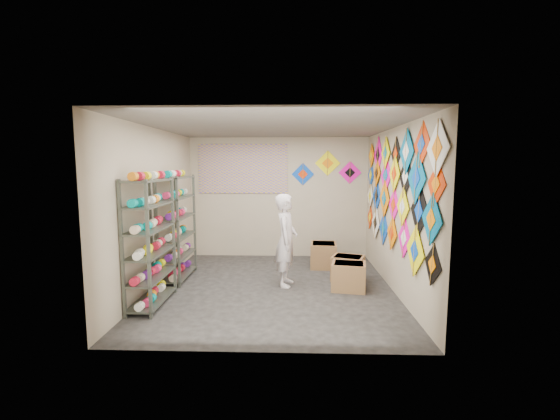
{
  "coord_description": "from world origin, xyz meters",
  "views": [
    {
      "loc": [
        0.32,
        -6.2,
        2.08
      ],
      "look_at": [
        0.1,
        0.3,
        1.3
      ],
      "focal_mm": 24.0,
      "sensor_mm": 36.0,
      "label": 1
    }
  ],
  "objects_px": {
    "shelf_rack_front": "(150,242)",
    "shelf_rack_back": "(177,228)",
    "carton_b": "(348,268)",
    "carton_a": "(349,276)",
    "carton_c": "(323,255)",
    "shopkeeper": "(286,240)"
  },
  "relations": [
    {
      "from": "shelf_rack_back",
      "to": "shopkeeper",
      "type": "height_order",
      "value": "shelf_rack_back"
    },
    {
      "from": "shopkeeper",
      "to": "carton_c",
      "type": "xyz_separation_m",
      "value": [
        0.75,
        1.18,
        -0.55
      ]
    },
    {
      "from": "shelf_rack_front",
      "to": "carton_c",
      "type": "distance_m",
      "value": 3.56
    },
    {
      "from": "shelf_rack_back",
      "to": "carton_b",
      "type": "height_order",
      "value": "shelf_rack_back"
    },
    {
      "from": "shelf_rack_back",
      "to": "shopkeeper",
      "type": "distance_m",
      "value": 2.02
    },
    {
      "from": "shopkeeper",
      "to": "carton_b",
      "type": "height_order",
      "value": "shopkeeper"
    },
    {
      "from": "shelf_rack_back",
      "to": "carton_b",
      "type": "bearing_deg",
      "value": -0.07
    },
    {
      "from": "shelf_rack_back",
      "to": "shopkeeper",
      "type": "relative_size",
      "value": 1.19
    },
    {
      "from": "carton_a",
      "to": "carton_b",
      "type": "bearing_deg",
      "value": 92.86
    },
    {
      "from": "shelf_rack_front",
      "to": "shopkeeper",
      "type": "bearing_deg",
      "value": 26.25
    },
    {
      "from": "shelf_rack_front",
      "to": "carton_c",
      "type": "relative_size",
      "value": 3.32
    },
    {
      "from": "carton_a",
      "to": "carton_c",
      "type": "distance_m",
      "value": 1.43
    },
    {
      "from": "shopkeeper",
      "to": "carton_a",
      "type": "bearing_deg",
      "value": -94.43
    },
    {
      "from": "carton_c",
      "to": "carton_a",
      "type": "bearing_deg",
      "value": -73.37
    },
    {
      "from": "shopkeeper",
      "to": "carton_b",
      "type": "relative_size",
      "value": 2.93
    },
    {
      "from": "carton_b",
      "to": "shelf_rack_back",
      "type": "bearing_deg",
      "value": -160.17
    },
    {
      "from": "shelf_rack_front",
      "to": "shopkeeper",
      "type": "height_order",
      "value": "shelf_rack_front"
    },
    {
      "from": "carton_a",
      "to": "carton_c",
      "type": "height_order",
      "value": "carton_c"
    },
    {
      "from": "shopkeeper",
      "to": "carton_b",
      "type": "distance_m",
      "value": 1.29
    },
    {
      "from": "shelf_rack_front",
      "to": "shelf_rack_back",
      "type": "height_order",
      "value": "same"
    },
    {
      "from": "shelf_rack_front",
      "to": "carton_b",
      "type": "relative_size",
      "value": 3.49
    },
    {
      "from": "shelf_rack_front",
      "to": "carton_a",
      "type": "distance_m",
      "value": 3.22
    }
  ]
}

